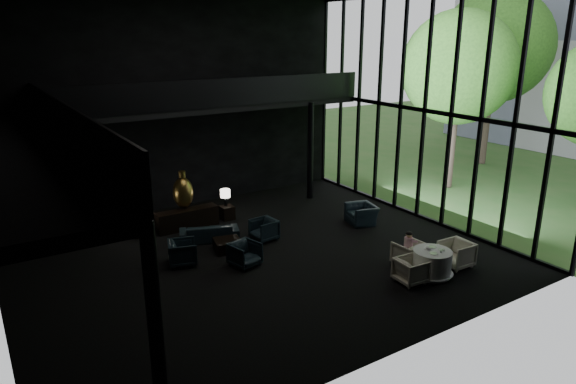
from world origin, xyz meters
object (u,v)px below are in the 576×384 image
lounge_armchair_south (245,253)px  table_lamp_left (139,206)px  lounge_armchair_east (264,228)px  coffee_table (228,245)px  table_lamp_right (225,194)px  dining_chair_west (411,269)px  side_table_right (227,213)px  bronze_urn (183,192)px  sofa (209,230)px  dining_table (432,264)px  dining_chair_north (409,252)px  child (409,240)px  dining_chair_east (456,251)px  side_table_left (141,228)px  console (187,219)px  lounge_armchair_west (182,251)px  window_armchair (362,211)px

lounge_armchair_south → table_lamp_left: bearing=100.6°
lounge_armchair_east → coffee_table: size_ratio=1.00×
table_lamp_right → dining_chair_west: size_ratio=0.79×
side_table_right → lounge_armchair_east: lounge_armchair_east is taller
table_lamp_left → side_table_right: table_lamp_left is taller
bronze_urn → sofa: bronze_urn is taller
lounge_armchair_south → dining_table: bearing=-53.2°
dining_chair_north → child: bearing=-126.3°
sofa → dining_chair_north: size_ratio=2.14×
dining_chair_east → lounge_armchair_east: bearing=-139.8°
table_lamp_right → dining_chair_east: bearing=-62.1°
side_table_left → child: 8.92m
sofa → dining_table: size_ratio=1.46×
bronze_urn → table_lamp_right: bearing=-2.2°
lounge_armchair_south → table_lamp_right: bearing=57.6°
dining_chair_east → console: bearing=-140.4°
console → side_table_left: console is taller
table_lamp_right → lounge_armchair_east: 2.63m
console → side_table_left: bearing=172.5°
console → side_table_right: 1.61m
lounge_armchair_south → coffee_table: 1.31m
sofa → side_table_left: bearing=-21.9°
lounge_armchair_west → table_lamp_right: bearing=-27.3°
coffee_table → dining_table: 6.28m
side_table_right → coffee_table: 2.90m
bronze_urn → dining_chair_west: 8.38m
lounge_armchair_east → lounge_armchair_south: (-1.48, -1.43, 0.01)m
coffee_table → child: size_ratio=1.43×
table_lamp_right → window_armchair: table_lamp_right is taller
side_table_right → child: (2.89, -6.37, 0.48)m
table_lamp_left → window_armchair: 7.85m
side_table_right → child: child is taller
coffee_table → dining_chair_north: (4.08, -3.88, 0.25)m
table_lamp_left → lounge_armchair_east: 4.32m
side_table_left → side_table_right: bearing=-2.3°
console → coffee_table: (0.33, -2.52, -0.17)m
child → sofa: bearing=-48.5°
coffee_table → child: 5.64m
console → lounge_armchair_south: (0.27, -3.81, 0.06)m
side_table_right → sofa: size_ratio=0.28×
lounge_armchair_east → lounge_armchair_south: size_ratio=0.98×
dining_chair_north → lounge_armchair_west: bearing=-35.6°
coffee_table → lounge_armchair_south: bearing=-92.5°
table_lamp_right → dining_chair_north: bearing=-66.9°
side_table_left → dining_table: size_ratio=0.46×
console → dining_chair_west: bearing=-63.3°
dining_chair_north → bronze_urn: bearing=-59.0°
lounge_armchair_south → dining_table: size_ratio=0.67×
bronze_urn → child: bronze_urn is taller
lounge_armchair_west → child: (5.74, -3.57, 0.29)m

